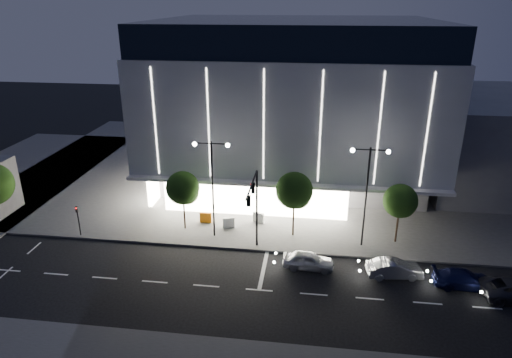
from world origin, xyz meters
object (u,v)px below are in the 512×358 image
at_px(car_third, 464,279).
at_px(barrier_d, 259,218).
at_px(ped_signal_far, 78,218).
at_px(barrier_b, 229,223).
at_px(tree_mid, 295,192).
at_px(street_lamp_east, 367,183).
at_px(street_lamp_west, 212,175).
at_px(car_second, 394,269).
at_px(traffic_mast, 254,200).
at_px(tree_right, 400,203).
at_px(tree_left, 183,190).
at_px(car_lead, 308,260).
at_px(barrier_c, 206,218).

distance_m(car_third, barrier_d, 18.34).
xyz_separation_m(ped_signal_far, car_third, (32.05, -3.58, -1.23)).
relative_size(car_third, barrier_b, 4.12).
bearing_deg(tree_mid, street_lamp_east, -9.69).
bearing_deg(street_lamp_west, car_second, -16.24).
distance_m(traffic_mast, tree_right, 12.63).
bearing_deg(tree_left, car_lead, -23.87).
xyz_separation_m(street_lamp_east, tree_right, (3.03, 1.02, -2.07)).
height_order(tree_left, barrier_b, tree_left).
bearing_deg(tree_right, tree_mid, 180.00).
xyz_separation_m(street_lamp_west, car_third, (20.05, -5.08, -5.30)).
bearing_deg(car_second, street_lamp_west, 66.78).
relative_size(street_lamp_east, ped_signal_far, 3.00).
bearing_deg(tree_left, car_second, -16.69).
bearing_deg(tree_right, tree_left, 180.00).
distance_m(street_lamp_west, car_third, 21.35).
xyz_separation_m(ped_signal_far, car_lead, (20.51, -2.56, -1.19)).
bearing_deg(car_second, barrier_b, 59.78).
bearing_deg(car_second, barrier_d, 49.93).
height_order(street_lamp_east, tree_right, street_lamp_east).
bearing_deg(ped_signal_far, car_lead, -7.11).
bearing_deg(barrier_c, street_lamp_east, -10.80).
xyz_separation_m(tree_right, car_third, (4.02, -6.10, -3.23)).
distance_m(tree_left, tree_right, 19.00).
relative_size(street_lamp_east, tree_mid, 1.46).
bearing_deg(barrier_d, traffic_mast, -67.17).
bearing_deg(street_lamp_west, barrier_d, 40.40).
xyz_separation_m(tree_mid, car_third, (13.02, -6.10, -3.68)).
bearing_deg(tree_right, traffic_mast, -162.98).
relative_size(street_lamp_east, tree_right, 1.63).
xyz_separation_m(street_lamp_east, barrier_c, (-14.37, 2.43, -5.31)).
xyz_separation_m(street_lamp_west, street_lamp_east, (13.00, 0.00, 0.00)).
distance_m(tree_left, barrier_b, 5.25).
bearing_deg(car_lead, traffic_mast, 75.49).
bearing_deg(street_lamp_east, barrier_c, 170.42).
bearing_deg(street_lamp_east, tree_mid, 170.31).
xyz_separation_m(tree_mid, car_second, (8.07, -5.42, -3.64)).
bearing_deg(car_third, ped_signal_far, 84.26).
relative_size(ped_signal_far, tree_mid, 0.49).
distance_m(street_lamp_east, tree_mid, 6.27).
distance_m(car_second, barrier_c, 17.82).
bearing_deg(barrier_c, car_second, -23.72).
bearing_deg(street_lamp_east, tree_left, 176.35).
relative_size(street_lamp_east, tree_left, 1.57).
xyz_separation_m(traffic_mast, tree_mid, (3.03, 3.68, -0.69)).
relative_size(tree_mid, barrier_b, 5.59).
xyz_separation_m(ped_signal_far, tree_right, (28.03, 2.52, 2.00)).
xyz_separation_m(street_lamp_east, tree_mid, (-5.97, 1.02, -1.62)).
relative_size(traffic_mast, tree_mid, 1.15).
bearing_deg(tree_mid, car_lead, -73.74).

